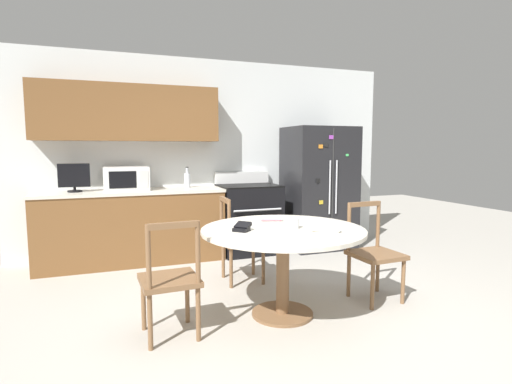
# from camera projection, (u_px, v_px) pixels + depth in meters

# --- Properties ---
(ground_plane) EXTENTS (14.00, 14.00, 0.00)m
(ground_plane) POSITION_uv_depth(u_px,v_px,m) (294.00, 324.00, 3.21)
(ground_plane) COLOR #B2ADA3
(back_wall) EXTENTS (5.20, 0.44, 2.60)m
(back_wall) POSITION_uv_depth(u_px,v_px,m) (191.00, 145.00, 5.36)
(back_wall) COLOR silver
(back_wall) RESTS_ON ground_plane
(kitchen_counter) EXTENTS (2.21, 0.64, 0.90)m
(kitchen_counter) POSITION_uv_depth(u_px,v_px,m) (133.00, 226.00, 4.92)
(kitchen_counter) COLOR brown
(kitchen_counter) RESTS_ON ground_plane
(refrigerator) EXTENTS (0.90, 0.77, 1.70)m
(refrigerator) POSITION_uv_depth(u_px,v_px,m) (319.00, 188.00, 5.67)
(refrigerator) COLOR black
(refrigerator) RESTS_ON ground_plane
(oven_range) EXTENTS (0.78, 0.68, 1.08)m
(oven_range) POSITION_uv_depth(u_px,v_px,m) (249.00, 218.00, 5.41)
(oven_range) COLOR black
(oven_range) RESTS_ON ground_plane
(microwave) EXTENTS (0.53, 0.38, 0.28)m
(microwave) POSITION_uv_depth(u_px,v_px,m) (126.00, 178.00, 4.87)
(microwave) COLOR white
(microwave) RESTS_ON kitchen_counter
(countertop_tv) EXTENTS (0.35, 0.16, 0.33)m
(countertop_tv) POSITION_uv_depth(u_px,v_px,m) (74.00, 177.00, 4.65)
(countertop_tv) COLOR black
(countertop_tv) RESTS_ON kitchen_counter
(counter_bottle) EXTENTS (0.08, 0.08, 0.27)m
(counter_bottle) POSITION_uv_depth(u_px,v_px,m) (187.00, 180.00, 5.19)
(counter_bottle) COLOR silver
(counter_bottle) RESTS_ON kitchen_counter
(dining_table) EXTENTS (1.36, 1.36, 0.75)m
(dining_table) POSITION_uv_depth(u_px,v_px,m) (283.00, 243.00, 3.33)
(dining_table) COLOR beige
(dining_table) RESTS_ON ground_plane
(dining_chair_right) EXTENTS (0.44, 0.44, 0.90)m
(dining_chair_right) POSITION_uv_depth(u_px,v_px,m) (374.00, 254.00, 3.71)
(dining_chair_right) COLOR brown
(dining_chair_right) RESTS_ON ground_plane
(dining_chair_left) EXTENTS (0.44, 0.44, 0.90)m
(dining_chair_left) POSITION_uv_depth(u_px,v_px,m) (170.00, 281.00, 2.95)
(dining_chair_left) COLOR brown
(dining_chair_left) RESTS_ON ground_plane
(dining_chair_far) EXTENTS (0.44, 0.44, 0.90)m
(dining_chair_far) POSITION_uv_depth(u_px,v_px,m) (240.00, 241.00, 4.21)
(dining_chair_far) COLOR brown
(dining_chair_far) RESTS_ON ground_plane
(candle_glass) EXTENTS (0.08, 0.08, 0.09)m
(candle_glass) POSITION_uv_depth(u_px,v_px,m) (294.00, 224.00, 3.30)
(candle_glass) COLOR silver
(candle_glass) RESTS_ON dining_table
(folded_napkin) EXTENTS (0.19, 0.11, 0.05)m
(folded_napkin) POSITION_uv_depth(u_px,v_px,m) (271.00, 218.00, 3.64)
(folded_napkin) COLOR pink
(folded_napkin) RESTS_ON dining_table
(wallet) EXTENTS (0.17, 0.17, 0.07)m
(wallet) POSITION_uv_depth(u_px,v_px,m) (242.00, 228.00, 3.21)
(wallet) COLOR black
(wallet) RESTS_ON dining_table
(mail_stack) EXTENTS (0.35, 0.37, 0.02)m
(mail_stack) POSITION_uv_depth(u_px,v_px,m) (325.00, 228.00, 3.28)
(mail_stack) COLOR white
(mail_stack) RESTS_ON dining_table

